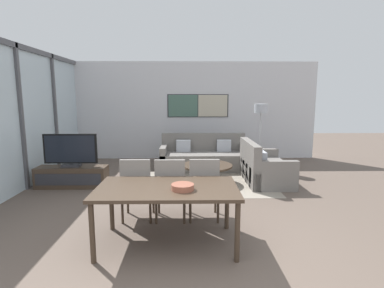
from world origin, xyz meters
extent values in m
plane|color=brown|center=(0.00, 0.00, 0.00)|extent=(24.00, 24.00, 0.00)
cube|color=silver|center=(0.00, 5.96, 1.40)|extent=(7.45, 0.06, 2.80)
cube|color=#2D2D33|center=(0.29, 5.93, 1.55)|extent=(1.76, 0.01, 0.66)
cube|color=#4C7060|center=(-0.14, 5.92, 1.55)|extent=(0.84, 0.02, 0.62)
cube|color=beige|center=(0.72, 5.92, 1.55)|extent=(0.84, 0.02, 0.62)
cube|color=silver|center=(-3.22, 2.98, 1.40)|extent=(0.02, 5.96, 2.80)
cube|color=#515156|center=(-3.19, 2.98, 2.75)|extent=(0.07, 5.96, 0.10)
cube|color=#515156|center=(-3.19, 2.98, 1.40)|extent=(0.07, 0.08, 2.80)
cube|color=#515156|center=(-3.19, 4.47, 1.40)|extent=(0.07, 0.08, 2.80)
cube|color=gray|center=(0.40, 3.34, 0.00)|extent=(2.73, 2.00, 0.01)
cube|color=#423326|center=(-2.35, 3.12, 0.21)|extent=(1.39, 0.41, 0.42)
cube|color=#2D2D33|center=(-2.35, 2.91, 0.21)|extent=(1.28, 0.01, 0.23)
cube|color=#2D2D33|center=(-2.35, 3.12, 0.44)|extent=(0.36, 0.20, 0.05)
cube|color=#2D2D33|center=(-2.35, 3.12, 0.51)|extent=(0.06, 0.03, 0.08)
cube|color=black|center=(-2.35, 3.12, 0.78)|extent=(1.06, 0.04, 0.60)
cube|color=black|center=(-2.35, 3.10, 0.78)|extent=(0.98, 0.01, 0.54)
cube|color=slate|center=(0.40, 4.57, 0.21)|extent=(2.16, 0.88, 0.42)
cube|color=slate|center=(0.40, 4.93, 0.44)|extent=(2.16, 0.16, 0.87)
cube|color=slate|center=(-0.61, 4.57, 0.30)|extent=(0.14, 0.88, 0.60)
cube|color=slate|center=(1.41, 4.57, 0.30)|extent=(0.14, 0.88, 0.60)
cube|color=#B2B7C1|center=(-0.12, 4.75, 0.57)|extent=(0.36, 0.12, 0.30)
cube|color=#B2B7C1|center=(0.92, 4.75, 0.57)|extent=(0.36, 0.12, 0.30)
cube|color=slate|center=(1.67, 3.42, 0.21)|extent=(0.88, 1.47, 0.42)
cube|color=slate|center=(1.31, 3.42, 0.44)|extent=(0.16, 1.47, 0.87)
cube|color=slate|center=(1.67, 2.76, 0.30)|extent=(0.88, 0.14, 0.60)
cube|color=slate|center=(1.67, 4.09, 0.30)|extent=(0.88, 0.14, 0.60)
cube|color=#B2B7C1|center=(1.49, 3.10, 0.57)|extent=(0.12, 0.36, 0.30)
cylinder|color=#423326|center=(0.40, 3.34, 0.01)|extent=(0.47, 0.47, 0.03)
cylinder|color=#423326|center=(0.40, 3.34, 0.18)|extent=(0.19, 0.19, 0.36)
cylinder|color=#423326|center=(0.40, 3.34, 0.38)|extent=(1.05, 1.05, 0.04)
cube|color=#423326|center=(-0.27, 0.71, 0.71)|extent=(1.70, 0.97, 0.04)
cylinder|color=#423326|center=(-1.06, 0.28, 0.35)|extent=(0.06, 0.06, 0.69)
cylinder|color=#423326|center=(0.52, 0.28, 0.35)|extent=(0.06, 0.06, 0.69)
cylinder|color=#423326|center=(-1.06, 1.13, 0.35)|extent=(0.06, 0.06, 0.69)
cylinder|color=#423326|center=(0.52, 1.13, 0.35)|extent=(0.06, 0.06, 0.69)
cube|color=gray|center=(-0.76, 1.51, 0.45)|extent=(0.46, 0.46, 0.06)
cube|color=gray|center=(-0.76, 1.31, 0.71)|extent=(0.42, 0.05, 0.47)
cylinder|color=#423326|center=(-0.96, 1.31, 0.21)|extent=(0.04, 0.04, 0.42)
cylinder|color=#423326|center=(-0.56, 1.31, 0.21)|extent=(0.04, 0.04, 0.42)
cylinder|color=#423326|center=(-0.96, 1.71, 0.21)|extent=(0.04, 0.04, 0.42)
cylinder|color=#423326|center=(-0.56, 1.71, 0.21)|extent=(0.04, 0.04, 0.42)
cube|color=gray|center=(-0.27, 1.49, 0.45)|extent=(0.46, 0.46, 0.06)
cube|color=gray|center=(-0.27, 1.29, 0.71)|extent=(0.42, 0.05, 0.47)
cylinder|color=#423326|center=(-0.47, 1.29, 0.21)|extent=(0.04, 0.04, 0.42)
cylinder|color=#423326|center=(-0.07, 1.29, 0.21)|extent=(0.04, 0.04, 0.42)
cylinder|color=#423326|center=(-0.47, 1.69, 0.21)|extent=(0.04, 0.04, 0.42)
cylinder|color=#423326|center=(-0.07, 1.69, 0.21)|extent=(0.04, 0.04, 0.42)
cube|color=gray|center=(0.22, 1.51, 0.45)|extent=(0.46, 0.46, 0.06)
cube|color=gray|center=(0.22, 1.30, 0.71)|extent=(0.42, 0.05, 0.47)
cylinder|color=#423326|center=(0.02, 1.31, 0.21)|extent=(0.04, 0.04, 0.42)
cylinder|color=#423326|center=(0.42, 1.31, 0.21)|extent=(0.04, 0.04, 0.42)
cylinder|color=#423326|center=(0.02, 1.71, 0.21)|extent=(0.04, 0.04, 0.42)
cylinder|color=#423326|center=(0.42, 1.71, 0.21)|extent=(0.04, 0.04, 0.42)
cylinder|color=#995642|center=(-0.08, 0.58, 0.77)|extent=(0.27, 0.27, 0.07)
torus|color=#995642|center=(-0.08, 0.58, 0.80)|extent=(0.27, 0.27, 0.02)
cylinder|color=#2D2D33|center=(1.79, 4.55, 0.01)|extent=(0.28, 0.28, 0.02)
cylinder|color=#B7B7BC|center=(1.79, 4.55, 0.72)|extent=(0.03, 0.03, 1.39)
cylinder|color=#B2B7C1|center=(1.79, 4.55, 1.53)|extent=(0.33, 0.33, 0.22)
camera|label=1|loc=(-0.03, -2.79, 1.81)|focal=28.00mm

